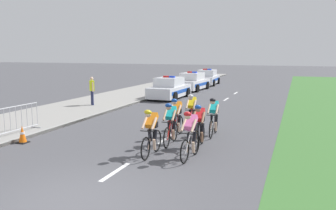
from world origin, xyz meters
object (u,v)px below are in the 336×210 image
Objects in this scene: cyclist_seventh at (192,111)px; police_car_third at (207,78)px; cyclist_second at (190,134)px; spectator_closest at (92,89)px; police_car_nearest at (170,89)px; traffic_cone_near at (22,135)px; cyclist_third at (171,123)px; cyclist_fifth at (176,117)px; cyclist_sixth at (214,116)px; police_car_second at (192,82)px; crowd_barrier_middle at (16,120)px; cyclist_lead at (151,132)px; cyclist_fourth at (199,125)px.

police_car_third reaches higher than cyclist_seventh.
cyclist_second is 1.03× the size of spectator_closest.
police_car_nearest is 11.02m from police_car_third.
traffic_cone_near is 0.38× the size of spectator_closest.
cyclist_third is at bearing 17.30° from traffic_cone_near.
cyclist_fifth is 1.00× the size of cyclist_sixth.
cyclist_sixth is at bearing -29.49° from spectator_closest.
police_car_second is at bearing 103.73° from cyclist_third.
police_car_second is 1.94× the size of crowd_barrier_middle.
traffic_cone_near is at bearing -93.39° from police_car_nearest.
cyclist_fifth reaches higher than traffic_cone_near.
police_car_second is at bearing 108.96° from cyclist_sixth.
cyclist_lead is at bearing -91.34° from cyclist_seventh.
crowd_barrier_middle is at bearing -95.50° from police_car_second.
cyclist_third is at bearing -89.65° from cyclist_seventh.
cyclist_lead is 1.00× the size of cyclist_fourth.
cyclist_fourth is 18.48m from police_car_second.
cyclist_second is 7.26m from crowd_barrier_middle.
police_car_nearest reaches higher than cyclist_lead.
cyclist_fifth is 2.69× the size of traffic_cone_near.
cyclist_seventh is at bearing 143.14° from cyclist_sixth.
cyclist_sixth is (1.23, 3.35, 0.00)m from cyclist_lead.
cyclist_fourth is at bearing -73.13° from police_car_second.
cyclist_fifth is 1.46m from cyclist_sixth.
police_car_second is at bearing 105.96° from cyclist_second.
cyclist_second is (1.25, 0.11, 0.00)m from cyclist_lead.
cyclist_lead is 0.74× the size of crowd_barrier_middle.
cyclist_fifth is (-0.20, 1.22, 0.00)m from cyclist_third.
spectator_closest reaches higher than police_car_third.
cyclist_seventh is at bearing -28.23° from spectator_closest.
cyclist_seventh is 0.38× the size of police_car_second.
cyclist_fourth and cyclist_sixth have the same top height.
cyclist_third is at bearing -80.62° from cyclist_fifth.
cyclist_lead is 3.57m from cyclist_sixth.
police_car_nearest is 0.99× the size of police_car_second.
cyclist_seventh is (0.10, 4.20, 0.00)m from cyclist_lead.
police_car_nearest reaches higher than traffic_cone_near.
cyclist_lead is 0.39× the size of police_car_nearest.
police_car_second is (-5.36, 17.68, -0.11)m from cyclist_fourth.
police_car_third is (-5.36, 22.93, -0.11)m from cyclist_fourth.
cyclist_fifth is at bearing -68.92° from police_car_nearest.
police_car_second reaches higher than cyclist_fifth.
cyclist_lead is 1.00× the size of cyclist_third.
cyclist_sixth is 0.74× the size of crowd_barrier_middle.
cyclist_sixth is (1.32, 0.63, 0.00)m from cyclist_fifth.
cyclist_lead and cyclist_fifth have the same top height.
spectator_closest is at bearing -119.47° from police_car_nearest.
cyclist_sixth is at bearing -36.86° from cyclist_seventh.
police_car_nearest is at bearing 107.42° from cyclist_lead.
cyclist_lead reaches higher than traffic_cone_near.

